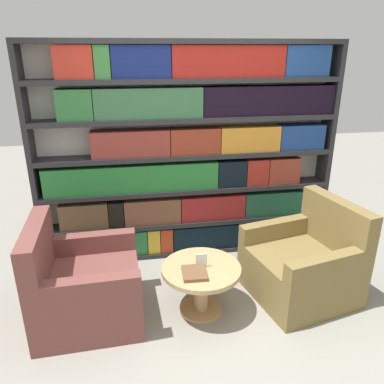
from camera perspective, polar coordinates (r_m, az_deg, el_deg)
The scene contains 7 objects.
ground_plane at distance 3.41m, azimuth 3.19°, elevation -19.71°, with size 14.00×14.00×0.00m, color gray.
bookshelf at distance 4.04m, azimuth -0.38°, elevation 5.77°, with size 3.21×0.30×2.31m.
armchair_left at distance 3.45m, azimuth -16.27°, elevation -13.72°, with size 0.90×0.89×0.92m.
armchair_right at distance 3.76m, azimuth 16.72°, elevation -10.57°, with size 1.04×1.03×0.92m.
coffee_table at distance 3.37m, azimuth 1.40°, elevation -13.23°, with size 0.69×0.69×0.46m.
table_sign at distance 3.27m, azimuth 1.43°, elevation -10.57°, with size 0.10×0.06×0.13m.
stray_book at distance 3.19m, azimuth 0.38°, elevation -12.26°, with size 0.21×0.24×0.03m.
Camera 1 is at (-0.61, -2.51, 2.22)m, focal length 35.00 mm.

